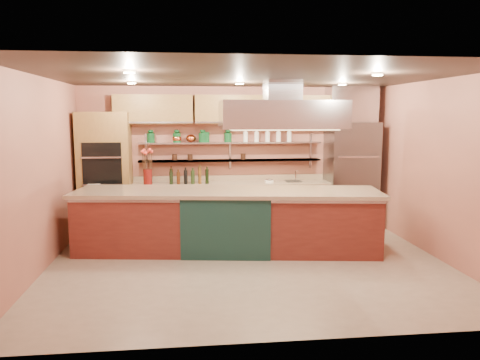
{
  "coord_description": "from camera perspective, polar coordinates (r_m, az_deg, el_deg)",
  "views": [
    {
      "loc": [
        -0.9,
        -6.83,
        2.25
      ],
      "look_at": [
        -0.02,
        1.0,
        1.15
      ],
      "focal_mm": 35.0,
      "sensor_mm": 36.0,
      "label": 1
    }
  ],
  "objects": [
    {
      "name": "green_canister",
      "position": [
        9.22,
        -4.25,
        5.23
      ],
      "size": [
        0.2,
        0.2,
        0.2
      ],
      "primitive_type": "cylinder",
      "rotation": [
        0.0,
        0.0,
        0.22
      ],
      "color": "#0E421D",
      "rests_on": "wall_shelf_upper"
    },
    {
      "name": "wall_right",
      "position": [
        7.91,
        23.14,
        1.16
      ],
      "size": [
        0.04,
        5.0,
        2.8
      ],
      "primitive_type": "cube",
      "color": "#AD6652",
      "rests_on": "floor"
    },
    {
      "name": "oven_stack",
      "position": [
        9.21,
        -16.08,
        0.8
      ],
      "size": [
        0.95,
        0.64,
        2.3
      ],
      "primitive_type": "cube",
      "color": "olive",
      "rests_on": "floor"
    },
    {
      "name": "wall_shelf_upper",
      "position": [
        9.26,
        -1.16,
        4.56
      ],
      "size": [
        3.6,
        0.26,
        0.03
      ],
      "primitive_type": "cube",
      "color": "#ADAEB4",
      "rests_on": "wall_back"
    },
    {
      "name": "refrigerator",
      "position": [
        9.62,
        13.37,
        0.59
      ],
      "size": [
        0.95,
        0.72,
        2.1
      ],
      "primitive_type": "cube",
      "color": "slate",
      "rests_on": "floor"
    },
    {
      "name": "back_counter",
      "position": [
        9.25,
        -1.04,
        -3.16
      ],
      "size": [
        3.84,
        0.64,
        0.93
      ],
      "primitive_type": "cube",
      "color": "#A18161",
      "rests_on": "floor"
    },
    {
      "name": "kitchen_scale",
      "position": [
        9.21,
        3.56,
        -0.02
      ],
      "size": [
        0.15,
        0.12,
        0.08
      ],
      "primitive_type": "cube",
      "rotation": [
        0.0,
        0.0,
        -0.04
      ],
      "color": "white",
      "rests_on": "back_counter"
    },
    {
      "name": "floor",
      "position": [
        7.25,
        1.03,
        -10.19
      ],
      "size": [
        6.0,
        5.0,
        0.02
      ],
      "primitive_type": "cube",
      "color": "tan",
      "rests_on": "ground"
    },
    {
      "name": "wall_back",
      "position": [
        9.41,
        -0.93,
        2.79
      ],
      "size": [
        6.0,
        0.04,
        2.8
      ],
      "primitive_type": "cube",
      "color": "#AD6652",
      "rests_on": "floor"
    },
    {
      "name": "oil_bottle_cluster",
      "position": [
        9.06,
        -6.22,
        0.37
      ],
      "size": [
        0.83,
        0.39,
        0.26
      ],
      "primitive_type": "cube",
      "rotation": [
        0.0,
        0.0,
        0.21
      ],
      "color": "black",
      "rests_on": "back_counter"
    },
    {
      "name": "flower_vase",
      "position": [
        9.09,
        -11.18,
        0.4
      ],
      "size": [
        0.19,
        0.19,
        0.29
      ],
      "primitive_type": "cylinder",
      "rotation": [
        0.0,
        0.0,
        0.15
      ],
      "color": "#64120F",
      "rests_on": "back_counter"
    },
    {
      "name": "copper_kettle",
      "position": [
        9.21,
        -6.01,
        5.07
      ],
      "size": [
        0.25,
        0.25,
        0.15
      ],
      "primitive_type": "ellipsoid",
      "rotation": [
        0.0,
        0.0,
        -0.36
      ],
      "color": "#C9572E",
      "rests_on": "wall_shelf_upper"
    },
    {
      "name": "bar_faucet",
      "position": [
        9.41,
        6.81,
        0.55
      ],
      "size": [
        0.04,
        0.04,
        0.23
      ],
      "primitive_type": "cylinder",
      "rotation": [
        0.0,
        0.0,
        -0.26
      ],
      "color": "white",
      "rests_on": "back_counter"
    },
    {
      "name": "island",
      "position": [
        7.77,
        -1.57,
        -4.97
      ],
      "size": [
        4.99,
        1.72,
        1.02
      ],
      "primitive_type": "cube",
      "rotation": [
        0.0,
        0.0,
        -0.14
      ],
      "color": "maroon",
      "rests_on": "floor"
    },
    {
      "name": "wall_left",
      "position": [
        7.2,
        -23.34,
        0.53
      ],
      "size": [
        0.04,
        5.0,
        2.8
      ],
      "primitive_type": "cube",
      "color": "#AD6652",
      "rests_on": "floor"
    },
    {
      "name": "ceiling",
      "position": [
        6.91,
        1.09,
        12.53
      ],
      "size": [
        6.0,
        5.0,
        0.02
      ],
      "primitive_type": "cube",
      "color": "black",
      "rests_on": "wall_back"
    },
    {
      "name": "wall_front",
      "position": [
        4.51,
        5.22,
        -2.95
      ],
      "size": [
        6.0,
        0.04,
        2.8
      ],
      "primitive_type": "cube",
      "color": "#AD6652",
      "rests_on": "floor"
    },
    {
      "name": "range_hood",
      "position": [
        7.7,
        5.13,
        7.94
      ],
      "size": [
        2.0,
        1.0,
        0.45
      ],
      "primitive_type": "cube",
      "color": "#ADAEB4",
      "rests_on": "ceiling"
    },
    {
      "name": "wall_shelf_lower",
      "position": [
        9.29,
        -1.16,
        2.41
      ],
      "size": [
        3.6,
        0.26,
        0.03
      ],
      "primitive_type": "cube",
      "color": "#ADAEB4",
      "rests_on": "wall_back"
    },
    {
      "name": "upper_cabinets",
      "position": [
        9.2,
        -0.83,
        8.59
      ],
      "size": [
        4.6,
        0.36,
        0.55
      ],
      "primitive_type": "cube",
      "color": "olive",
      "rests_on": "wall_back"
    },
    {
      "name": "ceiling_downlights",
      "position": [
        7.11,
        0.88,
        12.16
      ],
      "size": [
        4.0,
        2.8,
        0.02
      ],
      "primitive_type": "cube",
      "color": "#FFE5A5",
      "rests_on": "ceiling"
    }
  ]
}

